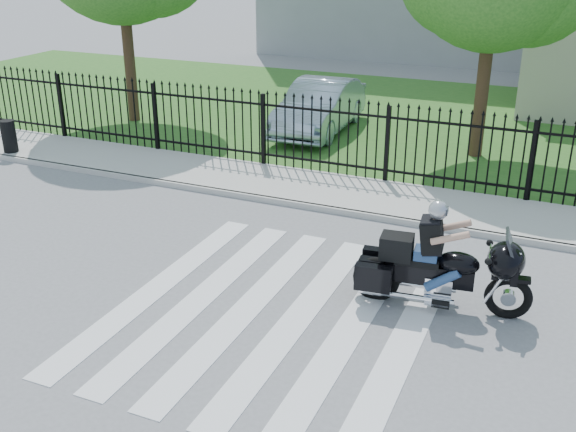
% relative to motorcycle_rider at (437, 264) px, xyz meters
% --- Properties ---
extents(ground, '(120.00, 120.00, 0.00)m').
position_rel_motorcycle_rider_xyz_m(ground, '(-2.15, -1.12, -0.71)').
color(ground, slate).
rests_on(ground, ground).
extents(crosswalk, '(5.00, 5.50, 0.01)m').
position_rel_motorcycle_rider_xyz_m(crosswalk, '(-2.15, -1.12, -0.71)').
color(crosswalk, silver).
rests_on(crosswalk, ground).
extents(sidewalk, '(40.00, 2.00, 0.12)m').
position_rel_motorcycle_rider_xyz_m(sidewalk, '(-2.15, 3.88, -0.65)').
color(sidewalk, '#ADAAA3').
rests_on(sidewalk, ground).
extents(curb, '(40.00, 0.12, 0.12)m').
position_rel_motorcycle_rider_xyz_m(curb, '(-2.15, 2.88, -0.65)').
color(curb, '#ADAAA3').
rests_on(curb, ground).
extents(grass_strip, '(40.00, 12.00, 0.02)m').
position_rel_motorcycle_rider_xyz_m(grass_strip, '(-2.15, 10.88, -0.70)').
color(grass_strip, '#2B5D1F').
rests_on(grass_strip, ground).
extents(iron_fence, '(26.00, 0.04, 1.80)m').
position_rel_motorcycle_rider_xyz_m(iron_fence, '(-2.15, 4.88, 0.19)').
color(iron_fence, black).
rests_on(iron_fence, ground).
extents(motorcycle_rider, '(2.63, 1.00, 1.74)m').
position_rel_motorcycle_rider_xyz_m(motorcycle_rider, '(0.00, 0.00, 0.00)').
color(motorcycle_rider, black).
rests_on(motorcycle_rider, ground).
extents(parked_car, '(1.69, 4.39, 1.43)m').
position_rel_motorcycle_rider_xyz_m(parked_car, '(-5.07, 8.38, 0.02)').
color(parked_car, '#92A5B8').
rests_on(parked_car, grass_strip).
extents(litter_bin, '(0.46, 0.46, 0.80)m').
position_rel_motorcycle_rider_xyz_m(litter_bin, '(-11.39, 3.18, -0.19)').
color(litter_bin, black).
rests_on(litter_bin, sidewalk).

